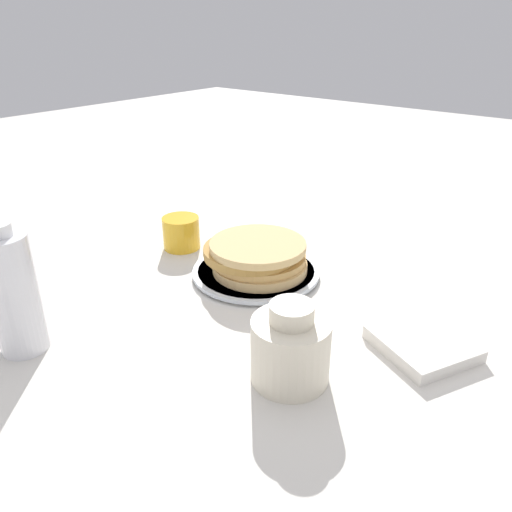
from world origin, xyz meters
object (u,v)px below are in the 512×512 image
at_px(water_bottle_near, 14,293).
at_px(juice_glass, 181,233).
at_px(plate, 256,272).
at_px(cream_jug, 291,348).
at_px(pancake_stack, 256,255).

bearing_deg(water_bottle_near, juice_glass, 101.78).
bearing_deg(juice_glass, plate, 0.42).
height_order(cream_jug, water_bottle_near, water_bottle_near).
height_order(juice_glass, water_bottle_near, water_bottle_near).
xyz_separation_m(plate, juice_glass, (-0.20, -0.00, 0.03)).
xyz_separation_m(pancake_stack, water_bottle_near, (-0.12, -0.39, 0.05)).
height_order(plate, water_bottle_near, water_bottle_near).
relative_size(pancake_stack, water_bottle_near, 0.97).
relative_size(juice_glass, water_bottle_near, 0.39).
distance_m(plate, juice_glass, 0.20).
relative_size(plate, pancake_stack, 1.25).
bearing_deg(pancake_stack, juice_glass, -179.98).
distance_m(pancake_stack, juice_glass, 0.20).
bearing_deg(plate, pancake_stack, -43.20).
bearing_deg(juice_glass, pancake_stack, 0.02).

